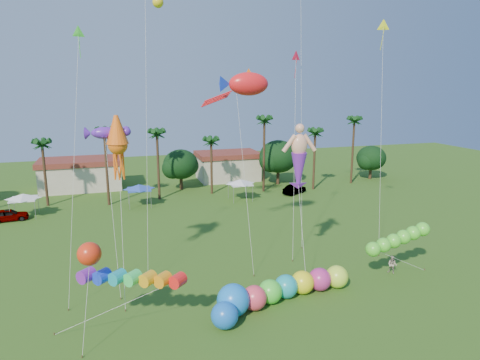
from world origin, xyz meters
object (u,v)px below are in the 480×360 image
object	(u,v)px
car_a	(9,215)
spectator_b	(392,265)
caterpillar_inflatable	(281,289)
blue_ball	(225,315)
car_b	(294,189)

from	to	relation	value
car_a	spectator_b	bearing A→B (deg)	-133.86
caterpillar_inflatable	blue_ball	world-z (taller)	caterpillar_inflatable
car_b	blue_ball	world-z (taller)	blue_ball
car_b	caterpillar_inflatable	distance (m)	33.37
car_a	caterpillar_inflatable	distance (m)	36.84
spectator_b	caterpillar_inflatable	xyz separation A→B (m)	(-11.16, -1.70, 0.18)
car_a	caterpillar_inflatable	bearing A→B (deg)	-146.47
caterpillar_inflatable	blue_ball	distance (m)	5.55
spectator_b	blue_ball	bearing A→B (deg)	-111.66
car_a	caterpillar_inflatable	xyz separation A→B (m)	(23.99, -27.96, 0.24)
caterpillar_inflatable	car_a	bearing A→B (deg)	119.20
car_b	spectator_b	world-z (taller)	spectator_b
car_b	blue_ball	xyz separation A→B (m)	(-19.60, -32.35, 0.24)
car_b	caterpillar_inflatable	xyz separation A→B (m)	(-14.57, -30.02, 0.29)
car_a	spectator_b	size ratio (longest dim) A/B	2.72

